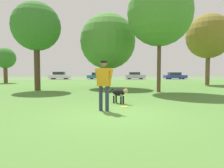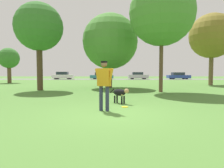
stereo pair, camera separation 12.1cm
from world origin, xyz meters
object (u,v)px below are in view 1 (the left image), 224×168
object	(u,v)px
parked_car_white	(60,76)
person	(104,81)
tree_near_left	(36,27)
tree_far_right	(208,36)
parked_car_teal	(99,76)
parked_car_blue	(175,76)
frisbee	(124,107)
parked_car_silver	(135,76)
tree_mid_center	(108,42)
tree_near_right	(160,13)
dog	(119,93)
tree_far_left	(5,58)

from	to	relation	value
parked_car_white	person	bearing A→B (deg)	-73.10
tree_near_left	tree_far_right	bearing A→B (deg)	20.55
parked_car_teal	tree_far_right	bearing A→B (deg)	-55.37
tree_far_right	parked_car_blue	bearing A→B (deg)	81.82
person	parked_car_blue	bearing A→B (deg)	92.50
frisbee	tree_near_left	distance (m)	10.73
parked_car_silver	parked_car_blue	world-z (taller)	parked_car_silver
tree_mid_center	tree_near_left	bearing A→B (deg)	-156.68
tree_near_right	tree_far_right	bearing A→B (deg)	46.56
tree_far_right	parked_car_silver	bearing A→B (deg)	106.59
tree_mid_center	person	bearing A→B (deg)	-90.65
person	frisbee	distance (m)	1.50
tree_near_right	parked_car_silver	size ratio (longest dim) A/B	1.91
person	tree_far_right	size ratio (longest dim) A/B	0.23
tree_near_left	frisbee	bearing A→B (deg)	-51.32
frisbee	dog	bearing A→B (deg)	98.65
person	parked_car_blue	size ratio (longest dim) A/B	0.39
tree_near_left	tree_far_left	xyz separation A→B (m)	(-7.71, 10.43, -1.62)
tree_mid_center	frisbee	bearing A→B (deg)	-86.16
dog	tree_mid_center	size ratio (longest dim) A/B	0.13
tree_near_left	parked_car_silver	distance (m)	26.72
frisbee	tree_mid_center	xyz separation A→B (m)	(-0.66, 9.82, 4.03)
parked_car_white	tree_far_right	bearing A→B (deg)	-40.92
tree_far_left	parked_car_white	size ratio (longest dim) A/B	1.09
tree_near_left	tree_far_left	size ratio (longest dim) A/B	1.47
frisbee	tree_near_right	bearing A→B (deg)	64.36
frisbee	tree_far_left	bearing A→B (deg)	127.41
person	tree_far_right	world-z (taller)	tree_far_right
tree_far_left	parked_car_white	distance (m)	14.17
tree_mid_center	tree_far_left	xyz separation A→B (m)	(-13.06, 8.12, -0.91)
dog	parked_car_silver	world-z (taller)	parked_car_silver
parked_car_white	parked_car_teal	size ratio (longest dim) A/B	0.90
parked_car_teal	parked_car_silver	world-z (taller)	parked_car_silver
person	parked_car_silver	bearing A→B (deg)	105.46
tree_near_right	parked_car_blue	distance (m)	28.07
dog	tree_far_left	xyz separation A→B (m)	(-13.58, 17.03, 2.66)
tree_near_right	parked_car_silver	world-z (taller)	tree_near_right
frisbee	tree_far_left	size ratio (longest dim) A/B	0.06
tree_mid_center	parked_car_blue	distance (m)	25.95
tree_far_left	tree_mid_center	bearing A→B (deg)	-31.87
dog	parked_car_blue	distance (m)	33.46
tree_mid_center	parked_car_blue	size ratio (longest dim) A/B	1.45
person	parked_car_white	world-z (taller)	person
tree_far_right	tree_far_left	world-z (taller)	tree_far_right
person	tree_far_left	xyz separation A→B (m)	(-12.94, 18.70, 2.08)
tree_mid_center	dog	bearing A→B (deg)	-86.66
tree_far_right	parked_car_white	bearing A→B (deg)	138.42
parked_car_silver	tree_near_right	bearing A→B (deg)	-94.62
person	dog	bearing A→B (deg)	93.90
dog	parked_car_silver	distance (m)	31.14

